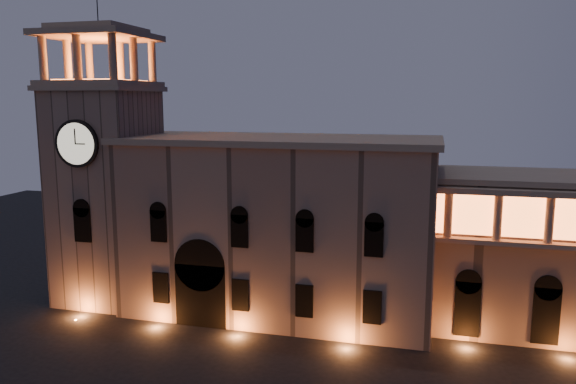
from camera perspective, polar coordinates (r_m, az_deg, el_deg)
The scene contains 2 objects.
government_building at distance 55.77m, azimuth -1.00°, elevation -3.46°, with size 30.80×12.80×17.60m.
clock_tower at distance 61.77m, azimuth -17.95°, elevation 0.86°, with size 9.80×9.80×32.40m.
Camera 1 is at (12.67, -30.40, 21.20)m, focal length 35.00 mm.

